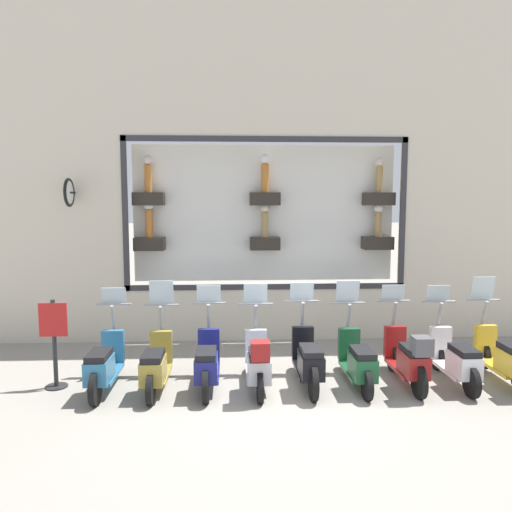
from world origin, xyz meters
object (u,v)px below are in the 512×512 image
object	(u,v)px
scooter_green_3	(358,362)
scooter_red_2	(409,359)
scooter_white_1	(456,360)
shop_sign_post	(54,341)
scooter_navy_6	(207,363)
scooter_yellow_0	(506,357)
scooter_teal_8	(104,365)
scooter_silver_5	(258,362)
scooter_olive_7	(156,365)
scooter_black_4	(308,361)

from	to	relation	value
scooter_green_3	scooter_red_2	bearing A→B (deg)	-93.94
scooter_white_1	shop_sign_post	world-z (taller)	scooter_white_1
scooter_navy_6	scooter_yellow_0	bearing A→B (deg)	-90.65
scooter_yellow_0	scooter_teal_8	xyz separation A→B (m)	(0.05, 6.59, -0.05)
scooter_red_2	scooter_teal_8	distance (m)	4.94
scooter_silver_5	scooter_green_3	bearing A→B (deg)	-87.75
scooter_navy_6	scooter_teal_8	distance (m)	1.65
shop_sign_post	scooter_navy_6	bearing A→B (deg)	-94.81
scooter_navy_6	scooter_olive_7	xyz separation A→B (m)	(-0.00, 0.82, -0.01)
scooter_white_1	scooter_black_4	bearing A→B (deg)	89.82
scooter_red_2	shop_sign_post	bearing A→B (deg)	87.34
scooter_green_3	scooter_black_4	distance (m)	0.82
scooter_navy_6	shop_sign_post	world-z (taller)	scooter_navy_6
scooter_black_4	scooter_red_2	bearing A→B (deg)	-92.18
scooter_yellow_0	scooter_red_2	size ratio (longest dim) A/B	1.00
scooter_yellow_0	scooter_black_4	size ratio (longest dim) A/B	1.00
scooter_silver_5	scooter_olive_7	world-z (taller)	scooter_olive_7
scooter_olive_7	scooter_teal_8	size ratio (longest dim) A/B	0.99
scooter_yellow_0	scooter_olive_7	size ratio (longest dim) A/B	1.01
scooter_navy_6	scooter_teal_8	world-z (taller)	scooter_navy_6
shop_sign_post	scooter_white_1	bearing A→B (deg)	-91.85
scooter_red_2	scooter_green_3	size ratio (longest dim) A/B	1.01
scooter_red_2	scooter_olive_7	distance (m)	4.12
scooter_silver_5	scooter_olive_7	distance (m)	1.65
scooter_yellow_0	scooter_silver_5	xyz separation A→B (m)	(-0.01, 4.12, -0.02)
scooter_black_4	scooter_navy_6	xyz separation A→B (m)	(-0.00, 1.65, -0.01)
scooter_white_1	scooter_silver_5	distance (m)	3.30
scooter_green_3	scooter_olive_7	world-z (taller)	scooter_olive_7
scooter_red_2	scooter_navy_6	world-z (taller)	scooter_navy_6
scooter_navy_6	scooter_teal_8	size ratio (longest dim) A/B	1.00
scooter_red_2	scooter_teal_8	world-z (taller)	scooter_red_2
scooter_red_2	scooter_green_3	xyz separation A→B (m)	(0.06, 0.82, -0.06)
scooter_green_3	scooter_black_4	bearing A→B (deg)	89.58
scooter_black_4	scooter_navy_6	distance (m)	1.65
scooter_navy_6	scooter_red_2	bearing A→B (deg)	-91.02
scooter_white_1	scooter_green_3	distance (m)	1.65
scooter_white_1	scooter_black_4	size ratio (longest dim) A/B	0.99
scooter_silver_5	scooter_yellow_0	bearing A→B (deg)	-89.85
scooter_red_2	scooter_green_3	distance (m)	0.83
scooter_olive_7	shop_sign_post	world-z (taller)	scooter_olive_7
scooter_green_3	scooter_silver_5	bearing A→B (deg)	92.25
scooter_green_3	scooter_black_4	world-z (taller)	scooter_green_3
scooter_yellow_0	scooter_black_4	bearing A→B (deg)	88.96
scooter_silver_5	scooter_navy_6	xyz separation A→B (m)	(0.07, 0.82, -0.03)
scooter_red_2	scooter_black_4	distance (m)	1.65
scooter_yellow_0	shop_sign_post	bearing A→B (deg)	87.95
scooter_teal_8	shop_sign_post	world-z (taller)	scooter_teal_8
scooter_black_4	scooter_silver_5	xyz separation A→B (m)	(-0.07, 0.82, 0.01)
scooter_green_3	scooter_navy_6	xyz separation A→B (m)	(0.00, 2.47, 0.01)
scooter_red_2	scooter_navy_6	xyz separation A→B (m)	(0.06, 3.29, -0.04)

